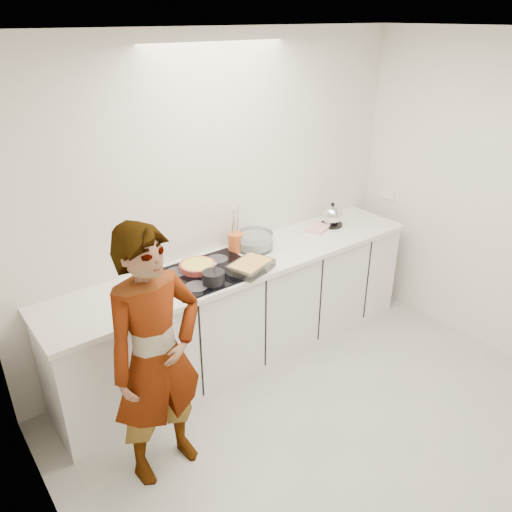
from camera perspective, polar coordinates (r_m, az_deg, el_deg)
floor at (r=3.74m, az=11.09°, el=-20.26°), size 3.60×3.20×0.00m
ceiling at (r=2.62m, az=16.31°, el=23.40°), size 3.60×3.20×0.00m
wall_back at (r=4.06m, az=-4.17°, el=6.08°), size 3.60×0.00×2.60m
wall_left at (r=2.13m, az=-21.75°, el=-16.51°), size 0.00×3.20×2.60m
base_cabinets at (r=4.20m, az=-1.37°, el=-6.28°), size 3.20×0.58×0.87m
countertop at (r=3.97m, az=-1.43°, el=-0.73°), size 3.24×0.64×0.04m
hob at (r=3.78m, az=-5.56°, el=-1.91°), size 0.72×0.54×0.01m
tart_dish at (r=3.81m, az=-6.69°, el=-1.13°), size 0.37×0.37×0.05m
saucepan at (r=3.59m, az=-4.88°, el=-2.46°), size 0.20×0.20×0.15m
baking_dish at (r=3.77m, az=-0.61°, el=-1.13°), size 0.39×0.33×0.06m
mixing_bowl at (r=4.13m, az=-0.14°, el=1.69°), size 0.35×0.35×0.14m
tea_towel at (r=4.54m, az=7.09°, el=3.14°), size 0.25×0.22×0.03m
kettle at (r=4.63m, az=8.67°, el=4.55°), size 0.24×0.24×0.23m
utensil_crock at (r=4.09m, az=-2.34°, el=1.58°), size 0.13×0.13×0.16m
cook at (r=3.06m, az=-11.31°, el=-11.32°), size 0.66×0.46×1.70m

